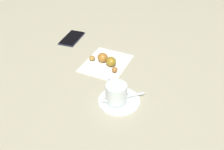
# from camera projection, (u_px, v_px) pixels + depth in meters

# --- Properties ---
(ground_plane) EXTENTS (1.80, 1.80, 0.00)m
(ground_plane) POSITION_uv_depth(u_px,v_px,m) (110.00, 77.00, 0.83)
(ground_plane) COLOR #AEAA8D
(saucer) EXTENTS (0.13, 0.13, 0.01)m
(saucer) POSITION_uv_depth(u_px,v_px,m) (119.00, 100.00, 0.73)
(saucer) COLOR silver
(saucer) RESTS_ON ground
(espresso_cup) EXTENTS (0.08, 0.07, 0.06)m
(espresso_cup) POSITION_uv_depth(u_px,v_px,m) (116.00, 92.00, 0.71)
(espresso_cup) COLOR silver
(espresso_cup) RESTS_ON saucer
(teaspoon) EXTENTS (0.07, 0.13, 0.01)m
(teaspoon) POSITION_uv_depth(u_px,v_px,m) (117.00, 98.00, 0.73)
(teaspoon) COLOR silver
(teaspoon) RESTS_ON saucer
(sugar_packet) EXTENTS (0.02, 0.07, 0.01)m
(sugar_packet) POSITION_uv_depth(u_px,v_px,m) (118.00, 91.00, 0.75)
(sugar_packet) COLOR white
(sugar_packet) RESTS_ON saucer
(napkin) EXTENTS (0.21, 0.19, 0.00)m
(napkin) POSITION_uv_depth(u_px,v_px,m) (106.00, 63.00, 0.89)
(napkin) COLOR white
(napkin) RESTS_ON ground
(croissant) EXTENTS (0.09, 0.12, 0.03)m
(croissant) POSITION_uv_depth(u_px,v_px,m) (106.00, 60.00, 0.88)
(croissant) COLOR #A1662E
(croissant) RESTS_ON napkin
(cell_phone) EXTENTS (0.14, 0.09, 0.01)m
(cell_phone) POSITION_uv_depth(u_px,v_px,m) (72.00, 38.00, 1.04)
(cell_phone) COLOR #1D202F
(cell_phone) RESTS_ON ground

